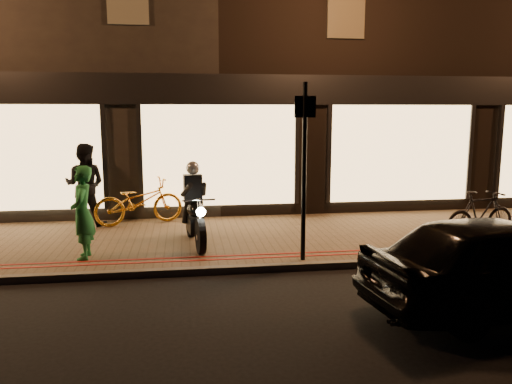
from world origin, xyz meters
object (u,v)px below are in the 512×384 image
motorcycle (195,213)px  bicycle_gold (139,201)px  sign_post (304,163)px  parked_car (502,262)px  person_green (83,213)px

motorcycle → bicycle_gold: 2.25m
motorcycle → bicycle_gold: (-1.21, 1.90, -0.09)m
sign_post → parked_car: bearing=-45.3°
sign_post → parked_car: sign_post is taller
sign_post → parked_car: (2.19, -2.22, -1.14)m
motorcycle → person_green: person_green is taller
motorcycle → parked_car: (4.01, -3.52, -0.08)m
person_green → bicycle_gold: bearing=161.0°
person_green → sign_post: bearing=77.1°
bicycle_gold → sign_post: bearing=-154.2°
sign_post → bicycle_gold: size_ratio=1.52×
bicycle_gold → parked_car: size_ratio=0.51×
motorcycle → bicycle_gold: bearing=115.3°
sign_post → person_green: size_ratio=1.85×
bicycle_gold → parked_car: parked_car is taller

